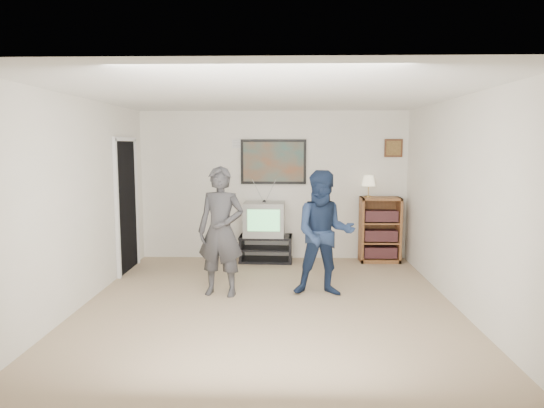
{
  "coord_description": "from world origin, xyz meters",
  "views": [
    {
      "loc": [
        0.19,
        -5.68,
        1.93
      ],
      "look_at": [
        0.02,
        0.72,
        1.15
      ],
      "focal_mm": 32.0,
      "sensor_mm": 36.0,
      "label": 1
    }
  ],
  "objects_px": {
    "crt_television": "(264,219)",
    "person_short": "(324,233)",
    "bookshelf": "(380,230)",
    "person_tall": "(221,231)",
    "media_stand": "(266,248)"
  },
  "relations": [
    {
      "from": "person_tall",
      "to": "person_short",
      "type": "xyz_separation_m",
      "value": [
        1.32,
        0.03,
        -0.03
      ]
    },
    {
      "from": "media_stand",
      "to": "bookshelf",
      "type": "bearing_deg",
      "value": 3.56
    },
    {
      "from": "bookshelf",
      "to": "person_tall",
      "type": "distance_m",
      "value": 3.05
    },
    {
      "from": "crt_television",
      "to": "bookshelf",
      "type": "xyz_separation_m",
      "value": [
        1.92,
        0.05,
        -0.18
      ]
    },
    {
      "from": "media_stand",
      "to": "crt_television",
      "type": "height_order",
      "value": "crt_television"
    },
    {
      "from": "media_stand",
      "to": "person_tall",
      "type": "distance_m",
      "value": 1.99
    },
    {
      "from": "bookshelf",
      "to": "person_short",
      "type": "bearing_deg",
      "value": -120.22
    },
    {
      "from": "crt_television",
      "to": "person_tall",
      "type": "relative_size",
      "value": 0.4
    },
    {
      "from": "bookshelf",
      "to": "person_short",
      "type": "height_order",
      "value": "person_short"
    },
    {
      "from": "media_stand",
      "to": "bookshelf",
      "type": "relative_size",
      "value": 0.83
    },
    {
      "from": "crt_television",
      "to": "person_tall",
      "type": "bearing_deg",
      "value": -102.8
    },
    {
      "from": "person_tall",
      "to": "person_short",
      "type": "height_order",
      "value": "person_tall"
    },
    {
      "from": "crt_television",
      "to": "bookshelf",
      "type": "height_order",
      "value": "bookshelf"
    },
    {
      "from": "crt_television",
      "to": "person_tall",
      "type": "xyz_separation_m",
      "value": [
        -0.48,
        -1.82,
        0.12
      ]
    },
    {
      "from": "crt_television",
      "to": "person_short",
      "type": "xyz_separation_m",
      "value": [
        0.84,
        -1.79,
        0.09
      ]
    }
  ]
}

